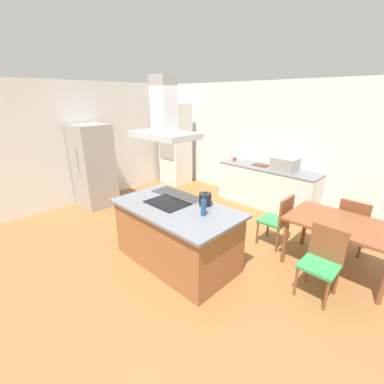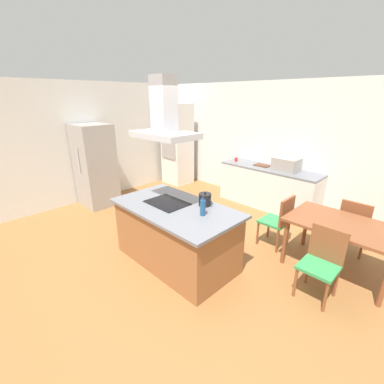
% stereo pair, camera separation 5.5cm
% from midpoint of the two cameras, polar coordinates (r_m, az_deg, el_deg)
% --- Properties ---
extents(ground, '(16.00, 16.00, 0.00)m').
position_cam_midpoint_polar(ground, '(5.15, 8.85, -7.62)').
color(ground, '#936033').
extents(wall_back, '(7.20, 0.10, 2.70)m').
position_cam_midpoint_polar(wall_back, '(6.18, 19.23, 9.48)').
color(wall_back, white).
rests_on(wall_back, ground).
extents(wall_left, '(0.10, 8.80, 2.70)m').
position_cam_midpoint_polar(wall_left, '(6.93, -17.39, 10.73)').
color(wall_left, white).
rests_on(wall_left, ground).
extents(kitchen_island, '(1.88, 1.04, 0.90)m').
position_cam_midpoint_polar(kitchen_island, '(3.93, -3.86, -9.17)').
color(kitchen_island, '#995B33').
rests_on(kitchen_island, ground).
extents(cooktop, '(0.60, 0.44, 0.01)m').
position_cam_midpoint_polar(cooktop, '(3.86, -5.81, -2.36)').
color(cooktop, black).
rests_on(cooktop, kitchen_island).
extents(tea_kettle, '(0.23, 0.18, 0.20)m').
position_cam_midpoint_polar(tea_kettle, '(3.74, 2.50, -1.62)').
color(tea_kettle, black).
rests_on(tea_kettle, kitchen_island).
extents(olive_oil_bottle, '(0.07, 0.07, 0.27)m').
position_cam_midpoint_polar(olive_oil_bottle, '(3.42, 2.06, -3.32)').
color(olive_oil_bottle, navy).
rests_on(olive_oil_bottle, kitchen_island).
extents(back_counter, '(2.21, 0.62, 0.90)m').
position_cam_midpoint_polar(back_counter, '(6.13, 15.62, 1.06)').
color(back_counter, silver).
rests_on(back_counter, ground).
extents(countertop_microwave, '(0.50, 0.38, 0.28)m').
position_cam_midpoint_polar(countertop_microwave, '(5.82, 19.26, 5.73)').
color(countertop_microwave, '#9E9993').
rests_on(countertop_microwave, back_counter).
extents(coffee_mug_red, '(0.08, 0.08, 0.09)m').
position_cam_midpoint_polar(coffee_mug_red, '(6.44, 9.02, 7.05)').
color(coffee_mug_red, red).
rests_on(coffee_mug_red, back_counter).
extents(cutting_board, '(0.34, 0.24, 0.02)m').
position_cam_midpoint_polar(cutting_board, '(6.15, 14.46, 5.69)').
color(cutting_board, '#59331E').
rests_on(cutting_board, back_counter).
extents(wall_oven_stack, '(0.70, 0.66, 2.20)m').
position_cam_midpoint_polar(wall_oven_stack, '(7.47, -3.84, 10.27)').
color(wall_oven_stack, silver).
rests_on(wall_oven_stack, ground).
extents(refrigerator, '(0.80, 0.73, 1.82)m').
position_cam_midpoint_polar(refrigerator, '(6.27, -20.90, 5.29)').
color(refrigerator, '#9E9993').
rests_on(refrigerator, ground).
extents(dining_table, '(1.40, 0.90, 0.75)m').
position_cam_midpoint_polar(dining_table, '(4.18, 29.55, -6.81)').
color(dining_table, brown).
rests_on(dining_table, ground).
extents(chair_at_left_end, '(0.42, 0.42, 0.89)m').
position_cam_midpoint_polar(chair_at_left_end, '(4.51, 18.08, -5.41)').
color(chair_at_left_end, '#33934C').
rests_on(chair_at_left_end, ground).
extents(chair_facing_island, '(0.42, 0.42, 0.89)m').
position_cam_midpoint_polar(chair_facing_island, '(3.68, 26.20, -12.71)').
color(chair_facing_island, '#33934C').
rests_on(chair_facing_island, ground).
extents(chair_facing_back_wall, '(0.42, 0.42, 0.89)m').
position_cam_midpoint_polar(chair_facing_back_wall, '(4.85, 31.41, -5.69)').
color(chair_facing_back_wall, '#33934C').
rests_on(chair_facing_back_wall, ground).
extents(range_hood, '(0.90, 0.55, 0.78)m').
position_cam_midpoint_polar(range_hood, '(3.58, -6.50, 15.62)').
color(range_hood, '#ADADB2').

